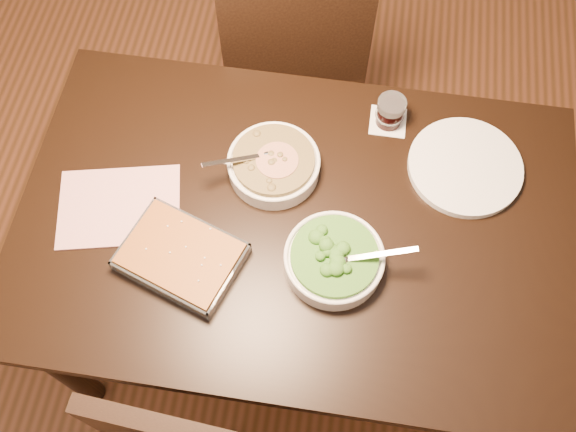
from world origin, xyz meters
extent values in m
plane|color=#402512|center=(0.00, 0.00, 0.00)|extent=(4.00, 4.00, 0.00)
cube|color=black|center=(0.00, 0.00, 0.73)|extent=(1.40, 0.90, 0.04)
cube|color=black|center=(0.00, 0.00, 0.66)|extent=(1.26, 0.76, 0.08)
cylinder|color=black|center=(-0.62, -0.37, 0.35)|extent=(0.07, 0.07, 0.71)
cylinder|color=black|center=(-0.62, 0.37, 0.35)|extent=(0.07, 0.07, 0.71)
cylinder|color=black|center=(0.62, 0.37, 0.35)|extent=(0.07, 0.07, 0.71)
cube|color=#AF3248|center=(-0.45, -0.03, 0.75)|extent=(0.34, 0.28, 0.01)
cube|color=white|center=(0.20, 0.33, 0.75)|extent=(0.10, 0.10, 0.00)
cylinder|color=white|center=(-0.08, 0.13, 0.77)|extent=(0.23, 0.23, 0.05)
torus|color=white|center=(-0.08, 0.13, 0.80)|extent=(0.24, 0.24, 0.01)
cylinder|color=#34210E|center=(-0.08, 0.13, 0.80)|extent=(0.21, 0.21, 0.02)
cube|color=silver|center=(-0.14, 0.10, 0.82)|extent=(0.14, 0.08, 0.05)
cylinder|color=maroon|center=(-0.07, 0.13, 0.81)|extent=(0.11, 0.11, 0.00)
cylinder|color=white|center=(0.10, -0.10, 0.77)|extent=(0.24, 0.24, 0.05)
torus|color=white|center=(0.10, -0.10, 0.80)|extent=(0.24, 0.24, 0.01)
cylinder|color=#1F4B11|center=(0.10, -0.10, 0.80)|extent=(0.21, 0.21, 0.02)
cube|color=silver|center=(0.18, -0.09, 0.82)|extent=(0.16, 0.04, 0.05)
cube|color=silver|center=(-0.26, -0.15, 0.75)|extent=(0.32, 0.28, 0.01)
cube|color=#55320C|center=(-0.26, -0.15, 0.78)|extent=(0.30, 0.26, 0.04)
cube|color=silver|center=(-0.22, -0.06, 0.77)|extent=(0.26, 0.10, 0.04)
cube|color=silver|center=(-0.29, -0.24, 0.77)|extent=(0.26, 0.10, 0.04)
cube|color=silver|center=(-0.13, -0.19, 0.77)|extent=(0.07, 0.19, 0.04)
cube|color=silver|center=(-0.38, -0.10, 0.77)|extent=(0.07, 0.19, 0.04)
cylinder|color=black|center=(0.20, 0.33, 0.78)|extent=(0.07, 0.07, 0.06)
cylinder|color=silver|center=(0.20, 0.33, 0.83)|extent=(0.08, 0.08, 0.02)
cylinder|color=white|center=(0.41, 0.21, 0.76)|extent=(0.29, 0.29, 0.02)
cube|color=black|center=(-0.15, 0.83, 0.47)|extent=(0.57, 0.57, 0.04)
cylinder|color=black|center=(-0.02, 1.07, 0.22)|extent=(0.04, 0.04, 0.45)
cylinder|color=black|center=(0.10, 0.69, 0.22)|extent=(0.04, 0.04, 0.45)
cylinder|color=black|center=(-0.40, 0.96, 0.22)|extent=(0.04, 0.04, 0.45)
cylinder|color=black|center=(-0.28, 0.58, 0.22)|extent=(0.04, 0.04, 0.45)
cube|color=black|center=(-0.09, 0.63, 0.73)|extent=(0.45, 0.17, 0.49)
camera|label=1|loc=(0.08, -0.70, 2.18)|focal=40.00mm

